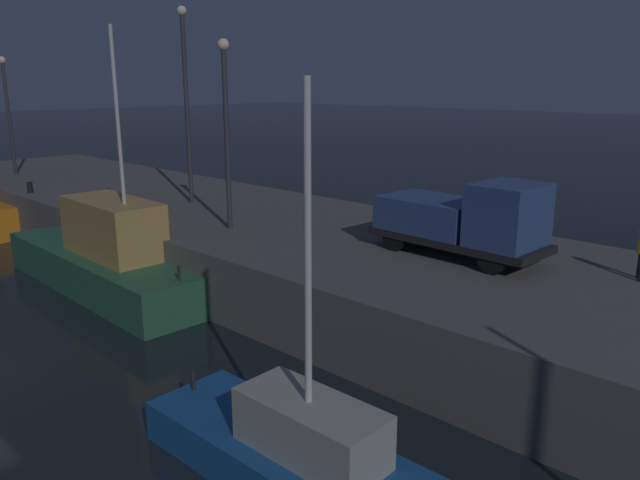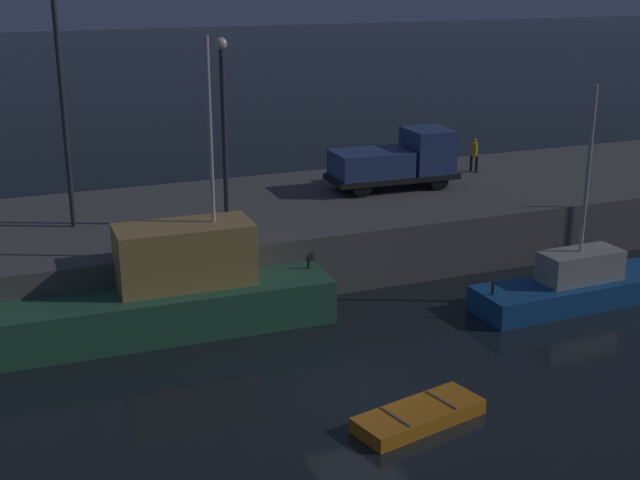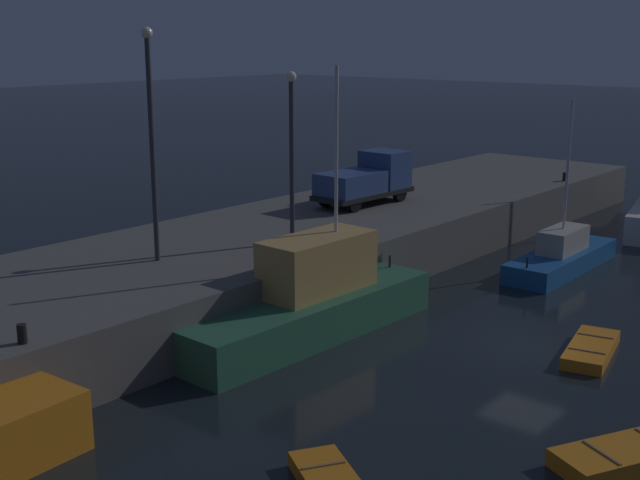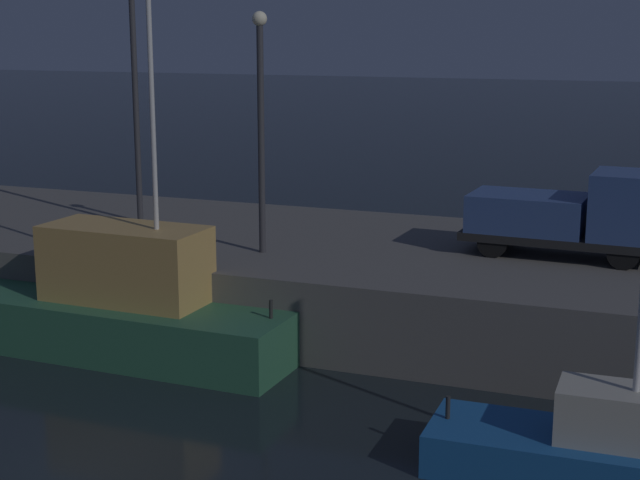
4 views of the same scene
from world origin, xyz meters
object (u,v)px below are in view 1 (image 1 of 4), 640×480
object	(u,v)px
fishing_boat_white	(109,259)
lamp_post_west	(8,106)
utility_truck	(465,220)
fishing_trawler_red	(310,462)
bollard_west	(30,187)
lamp_post_central	(226,120)
lamp_post_east	(186,93)

from	to	relation	value
fishing_boat_white	lamp_post_west	size ratio (longest dim) A/B	1.63
utility_truck	lamp_post_west	bearing A→B (deg)	-174.73
fishing_boat_white	utility_truck	distance (m)	13.72
fishing_trawler_red	lamp_post_west	distance (m)	33.91
fishing_trawler_red	fishing_boat_white	bearing A→B (deg)	166.39
utility_truck	bollard_west	size ratio (longest dim) A/B	10.39
fishing_trawler_red	bollard_west	distance (m)	25.75
lamp_post_west	utility_truck	size ratio (longest dim) A/B	1.19
bollard_west	lamp_post_central	bearing A→B (deg)	8.83
fishing_boat_white	lamp_post_west	distance (m)	19.25
lamp_post_east	lamp_post_central	bearing A→B (deg)	-20.58
fishing_trawler_red	lamp_post_east	bearing A→B (deg)	151.55
lamp_post_central	bollard_west	size ratio (longest dim) A/B	12.55
lamp_post_east	bollard_west	world-z (taller)	lamp_post_east
fishing_trawler_red	fishing_boat_white	size ratio (longest dim) A/B	0.72
lamp_post_east	bollard_west	xyz separation A→B (m)	(-8.29, -4.24, -4.84)
fishing_trawler_red	lamp_post_east	size ratio (longest dim) A/B	0.93
lamp_post_west	lamp_post_central	world-z (taller)	lamp_post_central
fishing_boat_white	lamp_post_central	world-z (taller)	fishing_boat_white
fishing_trawler_red	lamp_post_central	world-z (taller)	lamp_post_central
fishing_boat_white	lamp_post_east	world-z (taller)	lamp_post_east
utility_truck	bollard_west	bearing A→B (deg)	-167.83
utility_truck	lamp_post_east	bearing A→B (deg)	-177.42
lamp_post_west	bollard_west	world-z (taller)	lamp_post_west
bollard_west	lamp_post_east	bearing A→B (deg)	27.09
lamp_post_east	lamp_post_central	xyz separation A→B (m)	(5.56, -2.09, -0.89)
fishing_trawler_red	utility_truck	world-z (taller)	fishing_trawler_red
fishing_boat_white	utility_truck	xyz separation A→B (m)	(11.95, 6.31, 2.39)
fishing_trawler_red	bollard_west	bearing A→B (deg)	168.94
lamp_post_west	lamp_post_central	distance (m)	21.29
fishing_trawler_red	fishing_boat_white	world-z (taller)	fishing_boat_white
fishing_trawler_red	lamp_post_west	xyz separation A→B (m)	(-32.65, 7.04, 5.85)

